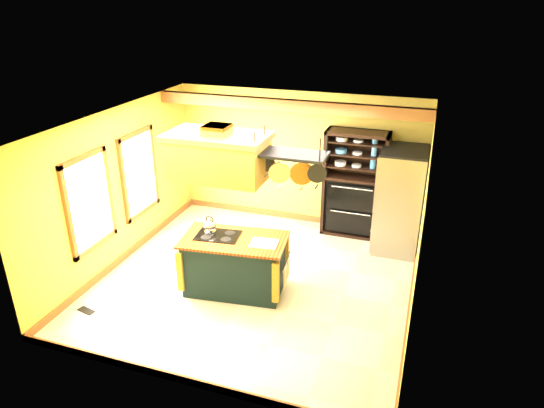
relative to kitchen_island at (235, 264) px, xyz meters
The scene contains 15 objects.
floor 0.64m from the kitchen_island, 57.85° to the left, with size 5.00×5.00×0.00m, color beige.
ceiling 2.27m from the kitchen_island, 57.85° to the left, with size 5.00×5.00×0.00m, color white.
wall_back 3.00m from the kitchen_island, 85.46° to the left, with size 5.00×0.02×2.70m, color gold.
wall_front 2.32m from the kitchen_island, 83.93° to the right, with size 5.00×0.02×2.70m, color gold.
wall_left 2.46m from the kitchen_island, behind, with size 0.02×5.00×2.70m, color gold.
wall_right 2.89m from the kitchen_island, ahead, with size 0.02×5.00×2.70m, color gold.
ceiling_beam 2.97m from the kitchen_island, 83.71° to the left, with size 5.00×0.15×0.20m, color #9B5B2F.
window_near 2.46m from the kitchen_island, 168.92° to the right, with size 0.06×1.06×1.56m.
window_far 2.61m from the kitchen_island, 156.74° to the left, with size 0.06×1.06×1.56m.
kitchen_island is the anchor object (origin of this frame).
range_hood 1.80m from the kitchen_island, behind, with size 1.49×0.84×0.80m.
pot_rack 2.03m from the kitchen_island, ahead, with size 1.06×0.50×0.79m.
refrigerator 3.26m from the kitchen_island, 44.51° to the left, with size 0.82×0.96×1.89m.
hutch 3.02m from the kitchen_island, 61.57° to the left, with size 1.18×0.54×2.08m.
floor_register 2.34m from the kitchen_island, 146.38° to the right, with size 0.28×0.12×0.01m, color black.
Camera 1 is at (2.46, -6.48, 4.43)m, focal length 32.00 mm.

